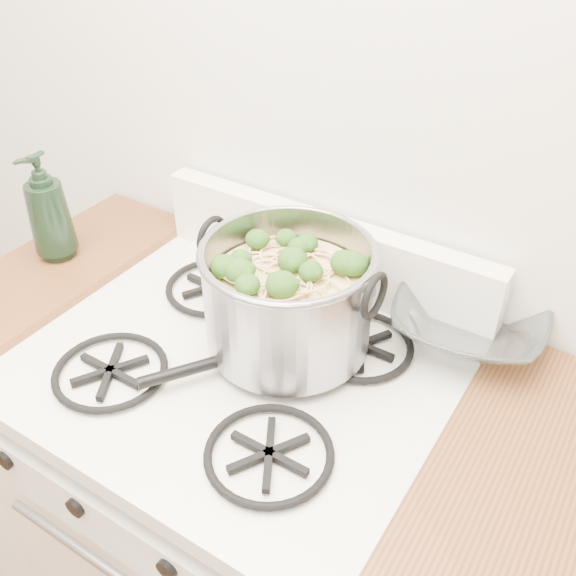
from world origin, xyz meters
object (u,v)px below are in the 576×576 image
(stock_pot, at_px, (288,299))
(glass_bowl, at_px, (468,328))
(gas_range, at_px, (246,515))
(spatula, at_px, (278,345))
(bottle, at_px, (47,207))

(stock_pot, bearing_deg, glass_bowl, 35.62)
(gas_range, bearing_deg, spatula, 42.21)
(stock_pot, distance_m, glass_bowl, 0.34)
(stock_pot, bearing_deg, spatula, -91.98)
(glass_bowl, distance_m, bottle, 0.89)
(glass_bowl, xyz_separation_m, bottle, (-0.86, -0.22, 0.10))
(glass_bowl, bearing_deg, bottle, -165.40)
(glass_bowl, bearing_deg, gas_range, -139.79)
(stock_pot, bearing_deg, gas_range, -124.50)
(spatula, relative_size, glass_bowl, 2.76)
(stock_pot, height_order, glass_bowl, stock_pot)
(stock_pot, height_order, spatula, stock_pot)
(gas_range, height_order, spatula, spatula)
(spatula, height_order, bottle, bottle)
(bottle, bearing_deg, stock_pot, 9.66)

